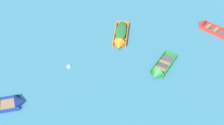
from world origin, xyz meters
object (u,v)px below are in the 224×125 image
mooring_buoy_far_field (69,67)px  rowboat_green_midfield_right (159,70)px  rowboat_deep_blue_back_row_center (13,103)px  rowboat_orange_outer_right (120,37)px  rowboat_red_midfield_left (207,27)px

mooring_buoy_far_field → rowboat_green_midfield_right: bearing=-1.9°
rowboat_deep_blue_back_row_center → rowboat_green_midfield_right: bearing=19.6°
rowboat_orange_outer_right → rowboat_red_midfield_left: size_ratio=1.30×
rowboat_orange_outer_right → rowboat_green_midfield_right: rowboat_orange_outer_right is taller
rowboat_deep_blue_back_row_center → mooring_buoy_far_field: 6.37m
rowboat_deep_blue_back_row_center → mooring_buoy_far_field: size_ratio=10.22×
rowboat_orange_outer_right → rowboat_deep_blue_back_row_center: rowboat_orange_outer_right is taller
rowboat_red_midfield_left → rowboat_orange_outer_right: bearing=-165.1°
rowboat_red_midfield_left → rowboat_deep_blue_back_row_center: 22.18m
rowboat_red_midfield_left → rowboat_deep_blue_back_row_center: rowboat_deep_blue_back_row_center is taller
mooring_buoy_far_field → rowboat_orange_outer_right: bearing=42.2°
rowboat_orange_outer_right → mooring_buoy_far_field: bearing=-137.8°
rowboat_red_midfield_left → rowboat_deep_blue_back_row_center: bearing=-147.5°
rowboat_green_midfield_right → mooring_buoy_far_field: rowboat_green_midfield_right is taller
rowboat_red_midfield_left → rowboat_green_midfield_right: bearing=-128.5°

